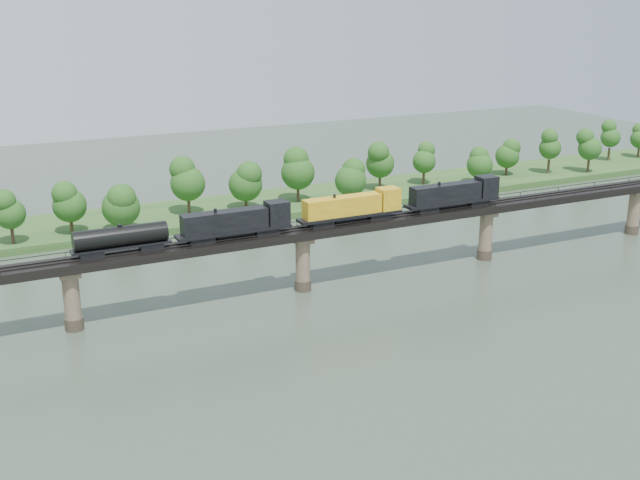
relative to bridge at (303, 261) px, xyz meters
name	(u,v)px	position (x,y,z in m)	size (l,w,h in m)	color
ground	(387,356)	(0.00, -30.00, -5.46)	(400.00, 400.00, 0.00)	#334033
far_bank	(207,212)	(0.00, 55.00, -4.66)	(300.00, 24.00, 1.60)	#2A4F1F
bridge	(303,261)	(0.00, 0.00, 0.00)	(236.00, 30.00, 11.50)	#473A2D
bridge_superstructure	(303,227)	(0.00, 0.00, 6.33)	(220.00, 4.90, 0.75)	black
far_treeline	(177,187)	(-8.21, 50.52, 3.37)	(289.06, 17.54, 13.60)	#382619
freight_train	(314,213)	(2.22, 0.00, 8.71)	(81.09, 3.16, 5.58)	black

